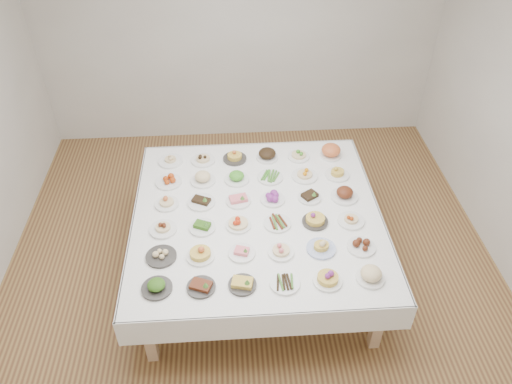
{
  "coord_description": "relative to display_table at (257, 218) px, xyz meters",
  "views": [
    {
      "loc": [
        -0.19,
        -3.44,
        3.85
      ],
      "look_at": [
        0.04,
        0.13,
        0.88
      ],
      "focal_mm": 35.0,
      "sensor_mm": 36.0,
      "label": 1
    }
  ],
  "objects": [
    {
      "name": "dish_31",
      "position": [
        -0.51,
        0.85,
        0.12
      ],
      "size": [
        0.25,
        0.25,
        0.12
      ],
      "color": "white",
      "rests_on": "display_table"
    },
    {
      "name": "display_table",
      "position": [
        0.0,
        0.0,
        0.0
      ],
      "size": [
        2.3,
        2.3,
        0.75
      ],
      "color": "white",
      "rests_on": "ground"
    },
    {
      "name": "dish_2",
      "position": [
        -0.18,
        -0.85,
        0.11
      ],
      "size": [
        0.22,
        0.22,
        0.1
      ],
      "color": "#2F2D2A",
      "rests_on": "display_table"
    },
    {
      "name": "dish_19",
      "position": [
        -0.52,
        0.17,
        0.11
      ],
      "size": [
        0.26,
        0.26,
        0.11
      ],
      "color": "white",
      "rests_on": "display_table"
    },
    {
      "name": "dish_17",
      "position": [
        0.84,
        -0.18,
        0.12
      ],
      "size": [
        0.24,
        0.24,
        0.12
      ],
      "color": "white",
      "rests_on": "display_table"
    },
    {
      "name": "dish_15",
      "position": [
        0.17,
        -0.16,
        0.09
      ],
      "size": [
        0.26,
        0.24,
        0.06
      ],
      "color": "white",
      "rests_on": "display_table"
    },
    {
      "name": "dish_1",
      "position": [
        -0.5,
        -0.85,
        0.11
      ],
      "size": [
        0.23,
        0.23,
        0.11
      ],
      "color": "#2F2D2A",
      "rests_on": "display_table"
    },
    {
      "name": "dish_0",
      "position": [
        -0.85,
        -0.84,
        0.12
      ],
      "size": [
        0.24,
        0.24,
        0.12
      ],
      "color": "#2F2D2A",
      "rests_on": "display_table"
    },
    {
      "name": "dish_33",
      "position": [
        0.17,
        0.85,
        0.13
      ],
      "size": [
        0.23,
        0.23,
        0.14
      ],
      "color": "white",
      "rests_on": "display_table"
    },
    {
      "name": "dish_23",
      "position": [
        0.85,
        0.17,
        0.13
      ],
      "size": [
        0.26,
        0.26,
        0.13
      ],
      "color": "white",
      "rests_on": "display_table"
    },
    {
      "name": "dish_22",
      "position": [
        0.51,
        0.17,
        0.11
      ],
      "size": [
        0.22,
        0.22,
        0.1
      ],
      "color": "white",
      "rests_on": "display_table"
    },
    {
      "name": "dish_10",
      "position": [
        0.51,
        -0.5,
        0.12
      ],
      "size": [
        0.25,
        0.25,
        0.12
      ],
      "color": "#4C66B2",
      "rests_on": "display_table"
    },
    {
      "name": "dish_16",
      "position": [
        0.51,
        -0.16,
        0.13
      ],
      "size": [
        0.23,
        0.23,
        0.13
      ],
      "color": "#2F2D2A",
      "rests_on": "display_table"
    },
    {
      "name": "dish_30",
      "position": [
        -0.85,
        0.85,
        0.12
      ],
      "size": [
        0.25,
        0.25,
        0.12
      ],
      "color": "white",
      "rests_on": "display_table"
    },
    {
      "name": "dish_11",
      "position": [
        0.86,
        -0.5,
        0.11
      ],
      "size": [
        0.24,
        0.24,
        0.1
      ],
      "color": "white",
      "rests_on": "display_table"
    },
    {
      "name": "dish_18",
      "position": [
        -0.84,
        0.17,
        0.12
      ],
      "size": [
        0.22,
        0.22,
        0.12
      ],
      "color": "white",
      "rests_on": "display_table"
    },
    {
      "name": "dish_28",
      "position": [
        0.51,
        0.51,
        0.13
      ],
      "size": [
        0.26,
        0.26,
        0.13
      ],
      "color": "white",
      "rests_on": "display_table"
    },
    {
      "name": "room_envelope",
      "position": [
        -0.04,
        0.02,
        1.15
      ],
      "size": [
        5.02,
        5.02,
        2.81
      ],
      "color": "olive",
      "rests_on": "ground"
    },
    {
      "name": "dish_26",
      "position": [
        -0.17,
        0.5,
        0.13
      ],
      "size": [
        0.25,
        0.25,
        0.14
      ],
      "color": "white",
      "rests_on": "display_table"
    },
    {
      "name": "dish_24",
      "position": [
        -0.85,
        0.5,
        0.12
      ],
      "size": [
        0.26,
        0.26,
        0.12
      ],
      "color": "white",
      "rests_on": "display_table"
    },
    {
      "name": "dish_6",
      "position": [
        -0.84,
        -0.5,
        0.1
      ],
      "size": [
        0.26,
        0.26,
        0.1
      ],
      "color": "#2F2D2A",
      "rests_on": "display_table"
    },
    {
      "name": "dish_29",
      "position": [
        0.85,
        0.51,
        0.12
      ],
      "size": [
        0.24,
        0.24,
        0.13
      ],
      "color": "white",
      "rests_on": "display_table"
    },
    {
      "name": "dish_20",
      "position": [
        -0.17,
        0.17,
        0.11
      ],
      "size": [
        0.23,
        0.23,
        0.11
      ],
      "color": "white",
      "rests_on": "display_table"
    },
    {
      "name": "dish_13",
      "position": [
        -0.5,
        -0.17,
        0.1
      ],
      "size": [
        0.23,
        0.23,
        0.1
      ],
      "color": "white",
      "rests_on": "display_table"
    },
    {
      "name": "dish_25",
      "position": [
        -0.51,
        0.5,
        0.13
      ],
      "size": [
        0.24,
        0.24,
        0.13
      ],
      "color": "white",
      "rests_on": "display_table"
    },
    {
      "name": "dish_4",
      "position": [
        0.5,
        -0.85,
        0.13
      ],
      "size": [
        0.24,
        0.23,
        0.14
      ],
      "color": "white",
      "rests_on": "display_table"
    },
    {
      "name": "dish_7",
      "position": [
        -0.51,
        -0.52,
        0.13
      ],
      "size": [
        0.24,
        0.24,
        0.14
      ],
      "color": "white",
      "rests_on": "display_table"
    },
    {
      "name": "dish_34",
      "position": [
        0.5,
        0.84,
        0.11
      ],
      "size": [
        0.22,
        0.22,
        0.11
      ],
      "color": "white",
      "rests_on": "display_table"
    },
    {
      "name": "dish_27",
      "position": [
        0.17,
        0.51,
        0.09
      ],
      "size": [
        0.27,
        0.25,
        0.06
      ],
      "color": "white",
      "rests_on": "display_table"
    },
    {
      "name": "dish_9",
      "position": [
        0.17,
        -0.52,
        0.12
      ],
      "size": [
        0.22,
        0.22,
        0.12
      ],
      "color": "white",
      "rests_on": "display_table"
    },
    {
      "name": "dish_5",
      "position": [
        0.85,
        -0.85,
        0.13
      ],
      "size": [
        0.24,
        0.24,
        0.13
      ],
      "color": "white",
      "rests_on": "display_table"
    },
    {
      "name": "dish_8",
      "position": [
        -0.17,
        -0.51,
        0.1
      ],
      "size": [
        0.23,
        0.23,
        0.09
      ],
      "color": "white",
      "rests_on": "display_table"
    },
    {
      "name": "dish_12",
      "position": [
        -0.85,
        -0.17,
        0.11
      ],
      "size": [
        0.24,
        0.24,
        0.11
      ],
      "color": "white",
      "rests_on": "display_table"
    },
    {
      "name": "dish_14",
      "position": [
        -0.18,
        -0.16,
        0.13
      ],
      "size": [
        0.24,
        0.24,
        0.13
      ],
      "color": "white",
      "rests_on": "display_table"
    },
    {
      "name": "dish_32",
      "position": [
        -0.18,
        0.85,
        0.12
      ],
      "size": [
        0.24,
        0.24,
        0.13
      ],
      "color": "#2F2D2A",
      "rests_on": "display_table"
    },
    {
      "name": "dish_35",
      "position": [
        0.84,
        0.85,
        0.13
      ],
      "size": [
        0.22,
        0.22,
        0.14
      ],
      "color": "white",
      "rests_on": "display_table"
    },
    {
      "name": "dish_21",
      "position": [
        0.16,
        0.17,
        0.11
      ],
      "size": [
        0.23,
        0.23,
        0.1
      ],
      "color": "white",
      "rests_on": "display_table"
    },
    {
      "name": "dish_3",
      "position": [
        0.16,
        -0.86,
        0.09
      ],
      "size": [
        0.24,
        0.24,
        0.06
      ],
      "color": "white",
      "rests_on": "display_table"
    }
  ]
}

